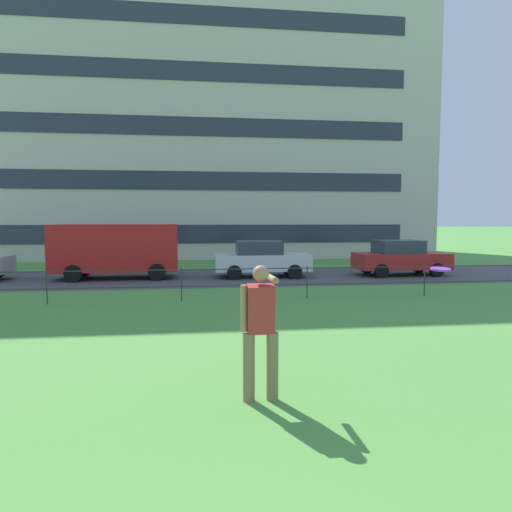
{
  "coord_description": "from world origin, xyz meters",
  "views": [
    {
      "loc": [
        0.53,
        -0.13,
        2.44
      ],
      "look_at": [
        1.76,
        9.63,
        1.65
      ],
      "focal_mm": 31.91,
      "sensor_mm": 36.0,
      "label": 1
    }
  ],
  "objects_px": {
    "panel_van_far_right": "(116,248)",
    "frisbee": "(441,269)",
    "apartment_building_background": "(190,119)",
    "car_white_center": "(261,259)",
    "person_thrower": "(261,328)",
    "car_red_far_left": "(400,258)"
  },
  "relations": [
    {
      "from": "apartment_building_background",
      "to": "frisbee",
      "type": "bearing_deg",
      "value": -82.09
    },
    {
      "from": "frisbee",
      "to": "car_red_far_left",
      "type": "relative_size",
      "value": 0.07
    },
    {
      "from": "car_red_far_left",
      "to": "apartment_building_background",
      "type": "height_order",
      "value": "apartment_building_background"
    },
    {
      "from": "panel_van_far_right",
      "to": "car_white_center",
      "type": "xyz_separation_m",
      "value": [
        6.02,
        -0.26,
        -0.49
      ]
    },
    {
      "from": "apartment_building_background",
      "to": "person_thrower",
      "type": "bearing_deg",
      "value": -87.21
    },
    {
      "from": "frisbee",
      "to": "car_red_far_left",
      "type": "bearing_deg",
      "value": 67.33
    },
    {
      "from": "person_thrower",
      "to": "frisbee",
      "type": "bearing_deg",
      "value": -0.78
    },
    {
      "from": "person_thrower",
      "to": "apartment_building_background",
      "type": "bearing_deg",
      "value": 92.79
    },
    {
      "from": "panel_van_far_right",
      "to": "person_thrower",
      "type": "bearing_deg",
      "value": -72.61
    },
    {
      "from": "car_red_far_left",
      "to": "person_thrower",
      "type": "bearing_deg",
      "value": -121.48
    },
    {
      "from": "panel_van_far_right",
      "to": "car_white_center",
      "type": "distance_m",
      "value": 6.05
    },
    {
      "from": "panel_van_far_right",
      "to": "car_red_far_left",
      "type": "xyz_separation_m",
      "value": [
        12.16,
        -0.4,
        -0.49
      ]
    },
    {
      "from": "person_thrower",
      "to": "apartment_building_background",
      "type": "height_order",
      "value": "apartment_building_background"
    },
    {
      "from": "frisbee",
      "to": "apartment_building_background",
      "type": "height_order",
      "value": "apartment_building_background"
    },
    {
      "from": "car_white_center",
      "to": "person_thrower",
      "type": "bearing_deg",
      "value": -97.9
    },
    {
      "from": "person_thrower",
      "to": "panel_van_far_right",
      "type": "bearing_deg",
      "value": 107.39
    },
    {
      "from": "frisbee",
      "to": "panel_van_far_right",
      "type": "distance_m",
      "value": 15.03
    },
    {
      "from": "car_white_center",
      "to": "apartment_building_background",
      "type": "height_order",
      "value": "apartment_building_background"
    },
    {
      "from": "car_red_far_left",
      "to": "apartment_building_background",
      "type": "distance_m",
      "value": 19.66
    },
    {
      "from": "panel_van_far_right",
      "to": "frisbee",
      "type": "bearing_deg",
      "value": -63.46
    },
    {
      "from": "frisbee",
      "to": "car_white_center",
      "type": "height_order",
      "value": "frisbee"
    },
    {
      "from": "frisbee",
      "to": "car_red_far_left",
      "type": "height_order",
      "value": "frisbee"
    }
  ]
}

